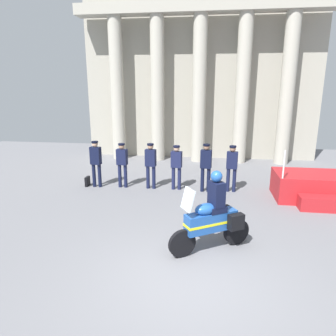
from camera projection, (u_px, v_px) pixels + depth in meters
name	position (u px, v px, depth m)	size (l,w,h in m)	color
ground_plane	(193.00, 279.00, 6.12)	(28.00, 28.00, 0.00)	slate
colonnade_backdrop	(200.00, 76.00, 15.23)	(11.83, 1.52, 8.03)	#A49F91
reviewing_stand	(313.00, 187.00, 10.30)	(2.44, 2.06, 1.77)	#B21E23
officer_in_row_0	(96.00, 160.00, 11.45)	(0.41, 0.27, 1.74)	black
officer_in_row_1	(122.00, 162.00, 11.41)	(0.41, 0.27, 1.67)	#141938
officer_in_row_2	(151.00, 162.00, 11.27)	(0.41, 0.27, 1.69)	#141938
officer_in_row_3	(176.00, 164.00, 11.17)	(0.41, 0.27, 1.64)	#191E42
officer_in_row_4	(206.00, 164.00, 10.92)	(0.41, 0.27, 1.74)	black
officer_in_row_5	(232.00, 165.00, 10.93)	(0.41, 0.27, 1.68)	#141938
motorcycle_with_rider	(214.00, 218.00, 7.02)	(1.84, 1.25, 1.90)	black
briefcase_on_ground	(87.00, 181.00, 11.76)	(0.10, 0.32, 0.36)	black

